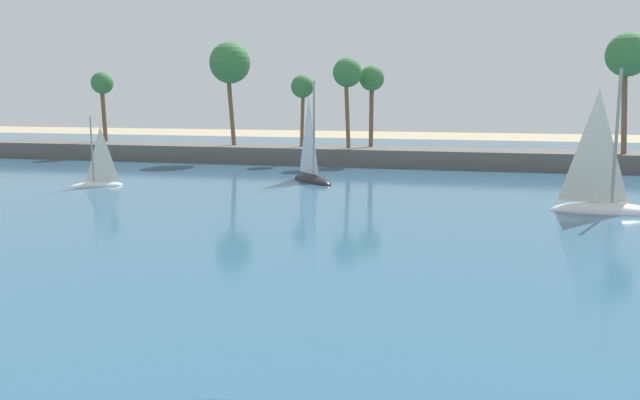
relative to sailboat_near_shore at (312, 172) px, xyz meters
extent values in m
cube|color=#33607F|center=(10.01, 4.33, -0.85)|extent=(220.00, 101.12, 0.06)
cube|color=#605B54|center=(10.01, 14.89, 0.02)|extent=(103.85, 6.00, 1.80)
cylinder|color=brown|center=(-13.08, 14.78, 5.43)|extent=(0.92, 0.88, 9.06)
sphere|color=#38753D|center=(-13.08, 14.78, 9.95)|extent=(4.50, 4.50, 4.50)
cylinder|color=brown|center=(0.25, 13.94, 4.85)|extent=(0.71, 0.72, 7.88)
sphere|color=#38753D|center=(0.25, 13.94, 8.78)|extent=(3.05, 3.05, 3.05)
cylinder|color=brown|center=(2.42, 16.37, 4.58)|extent=(0.50, 0.85, 7.33)
sphere|color=#38753D|center=(2.42, 16.37, 8.24)|extent=(2.69, 2.69, 2.69)
cylinder|color=brown|center=(-29.89, 16.35, 4.39)|extent=(0.58, 0.91, 6.98)
sphere|color=#38753D|center=(-29.89, 16.35, 7.87)|extent=(2.62, 2.62, 2.62)
cylinder|color=brown|center=(-4.83, 14.73, 4.14)|extent=(0.53, 0.64, 6.47)
sphere|color=#38753D|center=(-4.83, 14.73, 7.37)|extent=(2.45, 2.45, 2.45)
cylinder|color=brown|center=(27.12, 13.95, 5.57)|extent=(0.95, 0.98, 9.34)
sphere|color=#38753D|center=(27.12, 13.95, 10.23)|extent=(4.10, 4.10, 4.10)
ellipsoid|color=black|center=(0.09, -0.11, -0.82)|extent=(5.42, 6.07, 1.26)
cylinder|color=gray|center=(0.29, -0.35, 3.74)|extent=(0.19, 0.19, 7.86)
pyramid|color=silver|center=(-0.39, 0.48, 3.15)|extent=(1.93, 2.32, 6.68)
ellipsoid|color=white|center=(-16.16, -7.20, -0.82)|extent=(4.06, 3.51, 0.83)
cylinder|color=gray|center=(-16.32, -7.32, 2.19)|extent=(0.12, 0.12, 5.19)
pyramid|color=silver|center=(-15.76, -6.90, 1.80)|extent=(1.56, 1.23, 4.41)
ellipsoid|color=white|center=(21.73, -10.06, -0.82)|extent=(6.67, 2.12, 1.33)
cylinder|color=gray|center=(22.06, -10.07, 3.99)|extent=(0.20, 0.20, 8.29)
pyramid|color=silver|center=(20.93, -10.05, 3.36)|extent=(2.99, 0.26, 7.05)
camera|label=1|loc=(13.79, -53.50, 6.56)|focal=36.49mm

